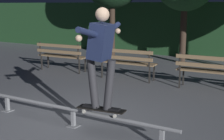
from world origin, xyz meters
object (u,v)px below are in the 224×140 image
at_px(skateboarder, 101,50).
at_px(grind_rail, 73,112).
at_px(skateboard, 101,109).
at_px(park_bench_leftmost, 61,54).
at_px(park_bench_right_center, 211,69).
at_px(park_bench_left_center, 126,60).

bearing_deg(skateboarder, grind_rail, -179.96).
bearing_deg(skateboarder, skateboard, -173.26).
bearing_deg(park_bench_leftmost, grind_rail, -48.18).
bearing_deg(park_bench_right_center, grind_rail, -112.04).
xyz_separation_m(skateboarder, park_bench_left_center, (-1.40, 3.44, -0.79)).
relative_size(skateboarder, park_bench_left_center, 0.96).
distance_m(skateboarder, park_bench_leftmost, 5.07).
xyz_separation_m(skateboard, park_bench_left_center, (-1.40, 3.44, 0.15)).
xyz_separation_m(skateboarder, park_bench_right_center, (0.84, 3.44, -0.79)).
bearing_deg(park_bench_leftmost, skateboard, -43.45).
xyz_separation_m(skateboard, park_bench_right_center, (0.84, 3.44, 0.15)).
distance_m(grind_rail, park_bench_right_center, 3.73).
bearing_deg(park_bench_left_center, park_bench_leftmost, 180.00).
relative_size(grind_rail, skateboarder, 2.38).
xyz_separation_m(grind_rail, park_bench_leftmost, (-3.08, 3.44, 0.29)).
relative_size(grind_rail, park_bench_right_center, 2.29).
bearing_deg(skateboard, grind_rail, -180.00).
distance_m(skateboard, park_bench_left_center, 3.72).
distance_m(skateboard, park_bench_leftmost, 5.01).
xyz_separation_m(park_bench_left_center, park_bench_right_center, (2.24, 0.00, 0.00)).
height_order(grind_rail, park_bench_leftmost, park_bench_leftmost).
bearing_deg(skateboarder, park_bench_left_center, 112.13).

